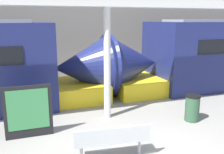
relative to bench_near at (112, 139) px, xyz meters
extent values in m
cube|color=gray|center=(0.37, 8.93, 1.99)|extent=(56.00, 0.20, 5.00)
cone|color=navy|center=(2.59, 4.83, 0.81)|extent=(2.39, 2.63, 2.63)
cube|color=yellow|center=(2.82, 4.83, -0.16)|extent=(2.15, 2.46, 0.70)
cone|color=navy|center=(0.44, 4.83, 0.81)|extent=(2.39, 2.63, 2.63)
cube|color=yellow|center=(0.21, 4.83, -0.16)|extent=(2.15, 2.46, 0.70)
cube|color=#ADB2B7|center=(0.01, 0.08, -0.06)|extent=(1.81, 0.62, 0.04)
cube|color=#ADB2B7|center=(-0.01, -0.12, 0.14)|extent=(1.77, 0.22, 0.36)
cylinder|color=#ADB2B7|center=(-0.70, 0.15, -0.30)|extent=(0.07, 0.07, 0.43)
cylinder|color=#ADB2B7|center=(0.72, 0.01, -0.30)|extent=(0.07, 0.07, 0.43)
cylinder|color=#2D5138|center=(3.19, 1.29, -0.11)|extent=(0.45, 0.45, 0.80)
cylinder|color=black|center=(3.19, 1.29, 0.32)|extent=(0.47, 0.47, 0.06)
cube|color=black|center=(-1.79, 1.81, 0.23)|extent=(1.28, 0.06, 1.49)
cube|color=#38844C|center=(-1.79, 1.77, 0.31)|extent=(1.09, 0.01, 1.13)
cylinder|color=silver|center=(0.70, 2.47, 1.28)|extent=(0.22, 0.22, 3.58)
cube|color=silver|center=(0.70, 2.47, 3.21)|extent=(28.00, 0.60, 0.28)
camera|label=1|loc=(-1.75, -5.01, 2.71)|focal=40.00mm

